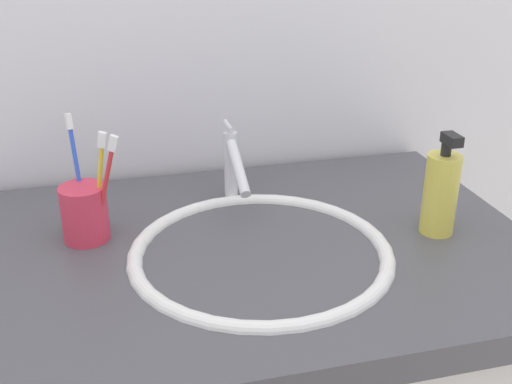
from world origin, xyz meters
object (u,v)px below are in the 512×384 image
at_px(faucet, 233,165).
at_px(soap_dispenser, 441,192).
at_px(toothbrush_yellow, 100,178).
at_px(toothbrush_blue, 77,166).
at_px(toothbrush_cup, 85,213).
at_px(toothbrush_red, 106,182).

relative_size(faucet, soap_dispenser, 0.92).
xyz_separation_m(toothbrush_yellow, toothbrush_blue, (-0.03, 0.04, 0.01)).
xyz_separation_m(faucet, toothbrush_blue, (-0.26, -0.05, 0.04)).
bearing_deg(soap_dispenser, toothbrush_cup, 168.06).
xyz_separation_m(toothbrush_blue, toothbrush_red, (0.04, -0.05, -0.01)).
relative_size(faucet, toothbrush_blue, 0.83).
relative_size(toothbrush_yellow, soap_dispenser, 1.02).
relative_size(faucet, toothbrush_yellow, 0.90).
bearing_deg(toothbrush_yellow, toothbrush_blue, 131.41).
bearing_deg(toothbrush_blue, toothbrush_red, -52.00).
relative_size(toothbrush_yellow, toothbrush_blue, 0.92).
bearing_deg(soap_dispenser, faucet, 146.88).
relative_size(toothbrush_cup, toothbrush_yellow, 0.52).
distance_m(toothbrush_cup, toothbrush_blue, 0.07).
distance_m(toothbrush_yellow, toothbrush_blue, 0.05).
relative_size(toothbrush_cup, toothbrush_blue, 0.47).
bearing_deg(soap_dispenser, toothbrush_yellow, 168.22).
bearing_deg(toothbrush_cup, toothbrush_blue, 98.49).
height_order(faucet, toothbrush_red, toothbrush_red).
distance_m(toothbrush_yellow, toothbrush_red, 0.02).
relative_size(toothbrush_blue, soap_dispenser, 1.11).
height_order(toothbrush_cup, toothbrush_blue, toothbrush_blue).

